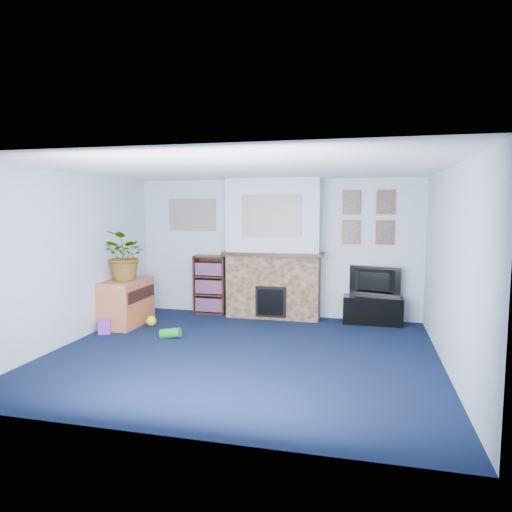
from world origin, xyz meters
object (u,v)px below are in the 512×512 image
(tv_stand, at_px, (373,310))
(bookshelf, at_px, (211,286))
(sideboard, at_px, (126,304))
(television, at_px, (373,282))

(tv_stand, distance_m, bookshelf, 2.87)
(tv_stand, relative_size, sideboard, 0.99)
(bookshelf, distance_m, sideboard, 1.54)
(bookshelf, relative_size, sideboard, 1.09)
(sideboard, bearing_deg, bookshelf, 45.78)
(tv_stand, distance_m, television, 0.47)
(tv_stand, height_order, bookshelf, bookshelf)
(television, bearing_deg, bookshelf, 13.82)
(bookshelf, bearing_deg, tv_stand, -1.54)
(tv_stand, bearing_deg, television, 90.00)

